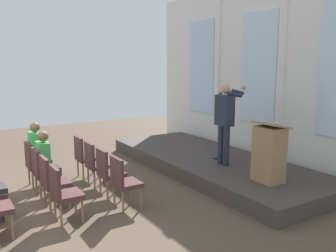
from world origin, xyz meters
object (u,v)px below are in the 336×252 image
object	(u,v)px
speaker	(225,118)
chair_r0_c1	(95,162)
chair_r1_c1	(42,170)
audience_r1_c0	(38,151)
chair_r1_c2	(52,179)
chair_r1_c3	(63,191)
mic_stand	(219,144)
lectern	(269,153)
chair_r0_c2	(108,170)
chair_r0_c3	(123,180)
chair_r1_c0	(35,161)
audience_r1_c1	(46,160)
chair_r0_c0	(84,155)

from	to	relation	value
speaker	chair_r0_c1	size ratio (longest dim) A/B	1.88
chair_r1_c1	audience_r1_c0	bearing A→B (deg)	173.25
chair_r1_c2	chair_r1_c3	xyz separation A→B (m)	(0.68, 0.00, 0.00)
mic_stand	lectern	size ratio (longest dim) A/B	1.34
mic_stand	chair_r0_c2	world-z (taller)	mic_stand
chair_r0_c3	chair_r1_c3	distance (m)	1.05
chair_r0_c3	chair_r1_c0	xyz separation A→B (m)	(-2.03, -1.05, 0.00)
chair_r1_c1	chair_r1_c3	bearing A→B (deg)	0.00
chair_r0_c1	chair_r0_c3	world-z (taller)	same
chair_r1_c1	audience_r1_c1	bearing A→B (deg)	90.00
chair_r0_c1	chair_r1_c2	distance (m)	1.25
chair_r0_c1	chair_r1_c0	xyz separation A→B (m)	(-0.68, -1.05, 0.00)
speaker	chair_r1_c3	bearing A→B (deg)	-83.83
chair_r0_c0	chair_r0_c2	distance (m)	1.35
lectern	chair_r0_c0	bearing A→B (deg)	-139.30
audience_r1_c0	chair_r1_c1	distance (m)	0.71
chair_r0_c3	audience_r1_c1	world-z (taller)	audience_r1_c1
chair_r1_c0	audience_r1_c1	distance (m)	0.70
chair_r0_c3	chair_r0_c1	bearing A→B (deg)	180.00
chair_r0_c2	audience_r1_c0	distance (m)	1.67
chair_r1_c1	mic_stand	bearing A→B (deg)	82.50
chair_r0_c0	chair_r1_c0	world-z (taller)	same
audience_r1_c1	chair_r1_c2	world-z (taller)	audience_r1_c1
speaker	chair_r0_c1	bearing A→B (deg)	-110.08
audience_r1_c0	chair_r1_c2	size ratio (longest dim) A/B	1.43
speaker	chair_r1_c1	size ratio (longest dim) A/B	1.88
speaker	chair_r1_c3	distance (m)	3.77
chair_r0_c2	chair_r1_c1	size ratio (longest dim) A/B	1.00
chair_r0_c0	audience_r1_c0	xyz separation A→B (m)	(0.00, -0.97, 0.21)
audience_r1_c0	chair_r1_c1	bearing A→B (deg)	-6.75
speaker	mic_stand	xyz separation A→B (m)	(-0.44, 0.24, -0.70)
chair_r0_c2	lectern	bearing A→B (deg)	57.63
mic_stand	chair_r1_c0	size ratio (longest dim) A/B	1.65
chair_r0_c2	mic_stand	bearing A→B (deg)	93.27
chair_r0_c3	chair_r1_c3	world-z (taller)	same
chair_r1_c3	audience_r1_c0	bearing A→B (deg)	177.74
chair_r0_c3	chair_r1_c2	bearing A→B (deg)	-122.88
speaker	chair_r0_c1	distance (m)	2.90
speaker	mic_stand	distance (m)	0.86
speaker	chair_r1_c1	bearing A→B (deg)	-104.64
chair_r0_c3	chair_r1_c1	xyz separation A→B (m)	(-1.35, -1.05, 0.00)
audience_r1_c0	chair_r0_c3	bearing A→B (deg)	25.46
lectern	chair_r1_c1	distance (m)	4.29
audience_r1_c0	chair_r1_c3	world-z (taller)	audience_r1_c0
mic_stand	chair_r1_c1	bearing A→B (deg)	-97.50
speaker	chair_r0_c0	size ratio (longest dim) A/B	1.88
speaker	chair_r0_c0	distance (m)	3.19
audience_r1_c0	chair_r1_c3	xyz separation A→B (m)	(2.03, -0.08, -0.21)
mic_stand	chair_r0_c1	distance (m)	2.90
audience_r1_c1	chair_r0_c0	bearing A→B (deg)	125.10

